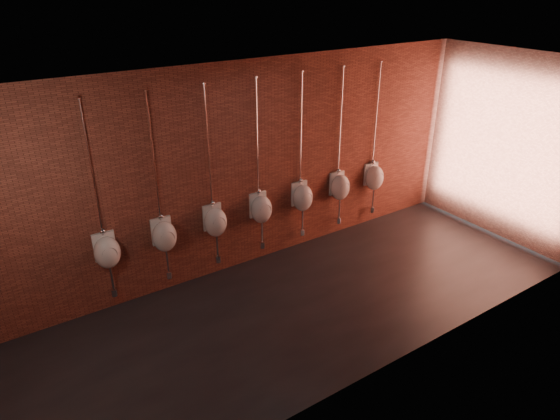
{
  "coord_description": "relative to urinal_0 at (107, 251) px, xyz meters",
  "views": [
    {
      "loc": [
        -3.38,
        -4.63,
        4.27
      ],
      "look_at": [
        0.29,
        0.9,
        1.1
      ],
      "focal_mm": 32.0,
      "sensor_mm": 36.0,
      "label": 1
    }
  ],
  "objects": [
    {
      "name": "urinal_5",
      "position": [
        3.98,
        0.0,
        0.0
      ],
      "size": [
        0.36,
        0.31,
        2.71
      ],
      "color": "white",
      "rests_on": "ground"
    },
    {
      "name": "urinal_0",
      "position": [
        0.0,
        0.0,
        0.0
      ],
      "size": [
        0.36,
        0.31,
        2.71
      ],
      "color": "white",
      "rests_on": "ground"
    },
    {
      "name": "room_shell",
      "position": [
        2.14,
        -1.38,
        1.07
      ],
      "size": [
        8.54,
        3.04,
        3.22
      ],
      "color": "black",
      "rests_on": "ground"
    },
    {
      "name": "urinal_3",
      "position": [
        2.39,
        0.0,
        0.0
      ],
      "size": [
        0.36,
        0.31,
        2.71
      ],
      "color": "white",
      "rests_on": "ground"
    },
    {
      "name": "urinal_1",
      "position": [
        0.8,
        0.0,
        0.0
      ],
      "size": [
        0.36,
        0.31,
        2.71
      ],
      "color": "white",
      "rests_on": "ground"
    },
    {
      "name": "urinal_4",
      "position": [
        3.18,
        0.0,
        0.0
      ],
      "size": [
        0.36,
        0.31,
        2.71
      ],
      "color": "white",
      "rests_on": "ground"
    },
    {
      "name": "urinal_2",
      "position": [
        1.59,
        0.0,
        0.0
      ],
      "size": [
        0.36,
        0.31,
        2.71
      ],
      "color": "white",
      "rests_on": "ground"
    },
    {
      "name": "ground",
      "position": [
        2.14,
        -1.38,
        -0.95
      ],
      "size": [
        8.5,
        8.5,
        0.0
      ],
      "primitive_type": "plane",
      "color": "black",
      "rests_on": "ground"
    },
    {
      "name": "urinal_6",
      "position": [
        4.78,
        0.0,
        0.0
      ],
      "size": [
        0.36,
        0.31,
        2.71
      ],
      "color": "white",
      "rests_on": "ground"
    }
  ]
}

